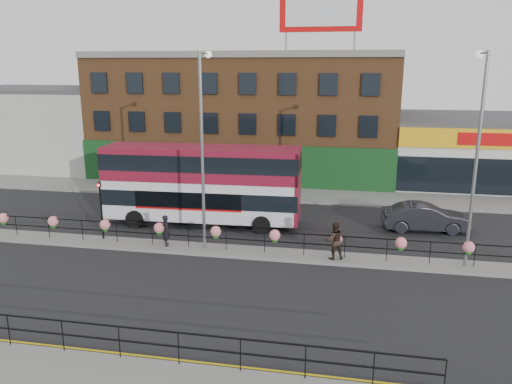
% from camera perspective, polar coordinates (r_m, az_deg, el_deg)
% --- Properties ---
extents(ground, '(120.00, 120.00, 0.00)m').
position_cam_1_polar(ground, '(25.68, -1.26, -7.05)').
color(ground, black).
rests_on(ground, ground).
extents(north_pavement, '(60.00, 4.00, 0.15)m').
position_cam_1_polar(north_pavement, '(36.93, 2.61, -0.26)').
color(north_pavement, slate).
rests_on(north_pavement, ground).
extents(median, '(60.00, 1.60, 0.15)m').
position_cam_1_polar(median, '(25.66, -1.26, -6.89)').
color(median, slate).
rests_on(median, ground).
extents(yellow_line_inner, '(60.00, 0.10, 0.01)m').
position_cam_1_polar(yellow_line_inner, '(17.32, -8.30, -18.52)').
color(yellow_line_inner, gold).
rests_on(yellow_line_inner, ground).
extents(yellow_line_outer, '(60.00, 0.10, 0.01)m').
position_cam_1_polar(yellow_line_outer, '(17.18, -8.50, -18.83)').
color(yellow_line_outer, gold).
rests_on(yellow_line_outer, ground).
extents(brick_building, '(25.00, 12.21, 10.30)m').
position_cam_1_polar(brick_building, '(44.48, -1.00, 8.86)').
color(brick_building, brown).
rests_on(brick_building, ground).
extents(supermarket, '(15.00, 12.25, 5.30)m').
position_cam_1_polar(supermarket, '(45.16, 24.78, 4.46)').
color(supermarket, silver).
rests_on(supermarket, ground).
extents(warehouse_west, '(15.50, 12.00, 7.30)m').
position_cam_1_polar(warehouse_west, '(52.65, -23.28, 6.94)').
color(warehouse_west, '#A6A6A1').
rests_on(warehouse_west, ground).
extents(billboard, '(6.00, 0.29, 4.40)m').
position_cam_1_polar(billboard, '(38.65, 7.42, 19.88)').
color(billboard, '#BD080A').
rests_on(billboard, brick_building).
extents(median_railing, '(30.04, 0.56, 1.23)m').
position_cam_1_polar(median_railing, '(25.32, -1.27, -4.84)').
color(median_railing, black).
rests_on(median_railing, median).
extents(south_railing, '(20.04, 0.05, 1.12)m').
position_cam_1_polar(south_railing, '(17.21, -15.41, -15.43)').
color(south_railing, black).
rests_on(south_railing, south_pavement).
extents(double_decker_bus, '(11.75, 3.26, 4.72)m').
position_cam_1_polar(double_decker_bus, '(29.77, -6.14, 1.70)').
color(double_decker_bus, silver).
rests_on(double_decker_bus, ground).
extents(car, '(2.43, 5.09, 1.59)m').
position_cam_1_polar(car, '(30.51, 18.77, -2.76)').
color(car, '#24232C').
rests_on(car, ground).
extents(pedestrian_a, '(0.83, 0.74, 1.65)m').
position_cam_1_polar(pedestrian_a, '(26.52, -10.19, -4.34)').
color(pedestrian_a, black).
rests_on(pedestrian_a, median).
extents(pedestrian_b, '(1.38, 1.30, 1.89)m').
position_cam_1_polar(pedestrian_b, '(24.60, 8.95, -5.48)').
color(pedestrian_b, black).
rests_on(pedestrian_b, median).
extents(lamp_column_west, '(0.35, 1.74, 9.89)m').
position_cam_1_polar(lamp_column_west, '(24.97, -6.05, 6.54)').
color(lamp_column_west, slate).
rests_on(lamp_column_west, median).
extents(lamp_column_east, '(0.35, 1.73, 9.85)m').
position_cam_1_polar(lamp_column_east, '(24.61, 23.94, 5.23)').
color(lamp_column_east, slate).
rests_on(lamp_column_east, median).
extents(traffic_light_median, '(0.15, 0.28, 3.65)m').
position_cam_1_polar(traffic_light_median, '(27.97, -17.36, -0.60)').
color(traffic_light_median, black).
rests_on(traffic_light_median, median).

